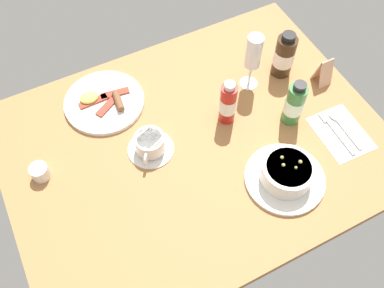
% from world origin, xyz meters
% --- Properties ---
extents(ground_plane, '(1.10, 0.84, 0.03)m').
position_xyz_m(ground_plane, '(0.00, 0.00, -0.01)').
color(ground_plane, '#9E6B3D').
extents(porridge_bowl, '(0.22, 0.22, 0.08)m').
position_xyz_m(porridge_bowl, '(0.17, -0.22, 0.03)').
color(porridge_bowl, silver).
rests_on(porridge_bowl, ground_plane).
extents(cutlery_setting, '(0.14, 0.18, 0.01)m').
position_xyz_m(cutlery_setting, '(0.41, -0.16, 0.00)').
color(cutlery_setting, silver).
rests_on(cutlery_setting, ground_plane).
extents(coffee_cup, '(0.14, 0.14, 0.06)m').
position_xyz_m(coffee_cup, '(-0.13, 0.04, 0.03)').
color(coffee_cup, silver).
rests_on(coffee_cup, ground_plane).
extents(creamer_jug, '(0.05, 0.06, 0.05)m').
position_xyz_m(creamer_jug, '(-0.43, 0.10, 0.02)').
color(creamer_jug, silver).
rests_on(creamer_jug, ground_plane).
extents(wine_glass, '(0.06, 0.06, 0.20)m').
position_xyz_m(wine_glass, '(0.26, 0.13, 0.13)').
color(wine_glass, white).
rests_on(wine_glass, ground_plane).
extents(sauce_bottle_red, '(0.05, 0.05, 0.16)m').
position_xyz_m(sauce_bottle_red, '(0.13, 0.04, 0.07)').
color(sauce_bottle_red, '#B21E19').
rests_on(sauce_bottle_red, ground_plane).
extents(sauce_bottle_green, '(0.06, 0.06, 0.16)m').
position_xyz_m(sauce_bottle_green, '(0.30, -0.05, 0.07)').
color(sauce_bottle_green, '#337233').
rests_on(sauce_bottle_green, ground_plane).
extents(sauce_bottle_brown, '(0.07, 0.07, 0.16)m').
position_xyz_m(sauce_bottle_brown, '(0.38, 0.12, 0.07)').
color(sauce_bottle_brown, '#382314').
rests_on(sauce_bottle_brown, ground_plane).
extents(breakfast_plate, '(0.25, 0.25, 0.04)m').
position_xyz_m(breakfast_plate, '(-0.19, 0.26, 0.01)').
color(breakfast_plate, silver).
rests_on(breakfast_plate, ground_plane).
extents(menu_card, '(0.05, 0.05, 0.10)m').
position_xyz_m(menu_card, '(0.47, 0.03, 0.05)').
color(menu_card, '#D6A584').
rests_on(menu_card, ground_plane).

